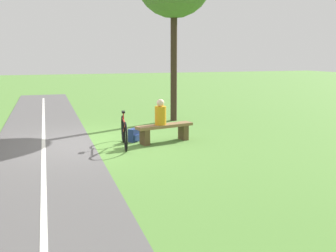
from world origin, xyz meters
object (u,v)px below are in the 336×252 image
object	(u,v)px
bench	(165,130)
bicycle	(124,132)
person_seated	(160,114)
backpack	(134,135)

from	to	relation	value
bench	bicycle	xyz separation A→B (m)	(1.19, 0.16, 0.05)
bench	person_seated	world-z (taller)	person_seated
person_seated	bicycle	bearing A→B (deg)	-5.33
person_seated	bicycle	world-z (taller)	person_seated
bicycle	backpack	size ratio (longest dim) A/B	4.90
bicycle	backpack	xyz separation A→B (m)	(-0.38, -0.48, -0.22)
person_seated	bicycle	size ratio (longest dim) A/B	0.39
bench	bicycle	bearing A→B (deg)	-4.74
bench	person_seated	bearing A→B (deg)	-0.00
person_seated	backpack	world-z (taller)	person_seated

